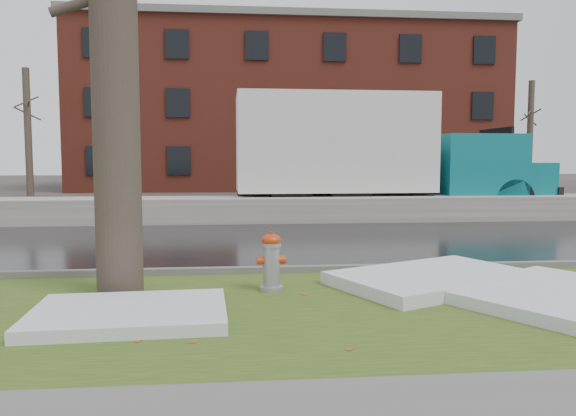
{
  "coord_description": "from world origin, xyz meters",
  "views": [
    {
      "loc": [
        -1.52,
        -8.02,
        1.89
      ],
      "look_at": [
        -0.55,
        2.09,
        1.0
      ],
      "focal_mm": 35.0,
      "sensor_mm": 36.0,
      "label": 1
    }
  ],
  "objects": [
    {
      "name": "box_truck",
      "position": [
        2.91,
        10.04,
        2.09
      ],
      "size": [
        11.84,
        2.93,
        3.95
      ],
      "rotation": [
        0.0,
        0.0,
        0.01
      ],
      "color": "black",
      "rests_on": "ground"
    },
    {
      "name": "curb",
      "position": [
        0.0,
        1.0,
        0.07
      ],
      "size": [
        60.0,
        0.15,
        0.14
      ],
      "primitive_type": "cube",
      "color": "slate",
      "rests_on": "ground"
    },
    {
      "name": "parking_lot",
      "position": [
        0.0,
        13.0,
        0.01
      ],
      "size": [
        60.0,
        9.0,
        0.03
      ],
      "primitive_type": "cube",
      "color": "slate",
      "rests_on": "ground"
    },
    {
      "name": "snowbank",
      "position": [
        0.0,
        8.7,
        0.38
      ],
      "size": [
        60.0,
        1.6,
        0.75
      ],
      "primitive_type": "cube",
      "color": "#B1ABA2",
      "rests_on": "ground"
    },
    {
      "name": "verge",
      "position": [
        0.0,
        -1.25,
        0.02
      ],
      "size": [
        60.0,
        4.5,
        0.04
      ],
      "primitive_type": "cube",
      "color": "#314B19",
      "rests_on": "ground"
    },
    {
      "name": "snow_patch_side",
      "position": [
        1.4,
        -0.1,
        0.13
      ],
      "size": [
        3.3,
        2.81,
        0.18
      ],
      "primitive_type": "cube",
      "rotation": [
        0.0,
        0.0,
        0.44
      ],
      "color": "silver",
      "rests_on": "verge"
    },
    {
      "name": "ground",
      "position": [
        0.0,
        0.0,
        0.0
      ],
      "size": [
        120.0,
        120.0,
        0.0
      ],
      "primitive_type": "plane",
      "color": "#47423D",
      "rests_on": "ground"
    },
    {
      "name": "fire_hydrant",
      "position": [
        -1.01,
        -0.25,
        0.49
      ],
      "size": [
        0.41,
        0.36,
        0.84
      ],
      "rotation": [
        0.0,
        0.0,
        0.09
      ],
      "color": "#94969B",
      "rests_on": "verge"
    },
    {
      "name": "worker",
      "position": [
        -1.06,
        9.3,
        1.74
      ],
      "size": [
        0.84,
        0.69,
        1.98
      ],
      "primitive_type": "imported",
      "rotation": [
        0.0,
        0.0,
        2.8
      ],
      "color": "black",
      "rests_on": "snowbank"
    },
    {
      "name": "bg_tree_left",
      "position": [
        -12.0,
        22.0,
        3.33
      ],
      "size": [
        1.4,
        1.62,
        6.5
      ],
      "color": "brown",
      "rests_on": "ground"
    },
    {
      "name": "brick_building",
      "position": [
        2.0,
        30.0,
        5.0
      ],
      "size": [
        26.0,
        12.0,
        10.0
      ],
      "primitive_type": "cube",
      "color": "maroon",
      "rests_on": "ground"
    },
    {
      "name": "snow_patch_near",
      "position": [
        2.66,
        -1.18,
        0.12
      ],
      "size": [
        3.26,
        3.06,
        0.16
      ],
      "primitive_type": "cube",
      "rotation": [
        0.0,
        0.0,
        0.55
      ],
      "color": "silver",
      "rests_on": "verge"
    },
    {
      "name": "bg_tree_center",
      "position": [
        -6.0,
        26.0,
        3.33
      ],
      "size": [
        1.4,
        1.62,
        6.5
      ],
      "color": "brown",
      "rests_on": "ground"
    },
    {
      "name": "road",
      "position": [
        0.0,
        4.5,
        0.01
      ],
      "size": [
        60.0,
        7.0,
        0.03
      ],
      "primitive_type": "cube",
      "color": "black",
      "rests_on": "ground"
    },
    {
      "name": "snow_patch_far",
      "position": [
        -2.73,
        -1.52,
        0.11
      ],
      "size": [
        2.28,
        1.71,
        0.14
      ],
      "primitive_type": "cube",
      "rotation": [
        0.0,
        0.0,
        0.05
      ],
      "color": "silver",
      "rests_on": "verge"
    },
    {
      "name": "tree",
      "position": [
        -3.09,
        -0.21,
        3.98
      ],
      "size": [
        1.63,
        1.92,
        7.82
      ],
      "rotation": [
        0.0,
        0.0,
        -0.23
      ],
      "color": "brown",
      "rests_on": "verge"
    },
    {
      "name": "bg_tree_right",
      "position": [
        16.0,
        24.0,
        3.33
      ],
      "size": [
        1.4,
        1.62,
        6.5
      ],
      "color": "brown",
      "rests_on": "ground"
    }
  ]
}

